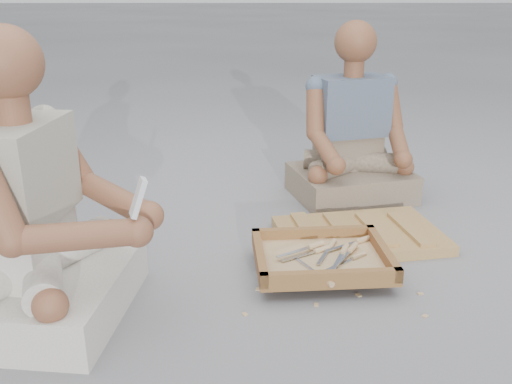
{
  "coord_description": "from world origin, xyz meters",
  "views": [
    {
      "loc": [
        -0.13,
        -1.84,
        1.04
      ],
      "look_at": [
        -0.11,
        0.16,
        0.3
      ],
      "focal_mm": 40.0,
      "sensor_mm": 36.0,
      "label": 1
    }
  ],
  "objects_px": {
    "carved_panel": "(360,235)",
    "companion": "(352,141)",
    "craftsman": "(41,226)",
    "tool_tray": "(322,258)"
  },
  "relations": [
    {
      "from": "tool_tray",
      "to": "companion",
      "type": "height_order",
      "value": "companion"
    },
    {
      "from": "tool_tray",
      "to": "companion",
      "type": "relative_size",
      "value": 0.6
    },
    {
      "from": "carved_panel",
      "to": "tool_tray",
      "type": "relative_size",
      "value": 1.29
    },
    {
      "from": "craftsman",
      "to": "companion",
      "type": "xyz_separation_m",
      "value": [
        1.17,
        1.1,
        -0.03
      ]
    },
    {
      "from": "carved_panel",
      "to": "companion",
      "type": "relative_size",
      "value": 0.77
    },
    {
      "from": "craftsman",
      "to": "companion",
      "type": "bearing_deg",
      "value": 139.78
    },
    {
      "from": "carved_panel",
      "to": "tool_tray",
      "type": "height_order",
      "value": "tool_tray"
    },
    {
      "from": "tool_tray",
      "to": "craftsman",
      "type": "xyz_separation_m",
      "value": [
        -0.93,
        -0.26,
        0.25
      ]
    },
    {
      "from": "carved_panel",
      "to": "craftsman",
      "type": "distance_m",
      "value": 1.29
    },
    {
      "from": "craftsman",
      "to": "carved_panel",
      "type": "bearing_deg",
      "value": 122.88
    }
  ]
}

